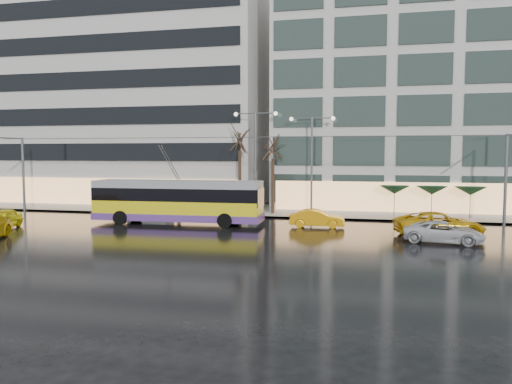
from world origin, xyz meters
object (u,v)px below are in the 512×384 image
(street_lamp_near, at_px, (256,148))
(trolleybus, at_px, (178,203))
(bus_shelter, at_px, (148,191))
(taxi_a, at_px, (1,219))

(street_lamp_near, bearing_deg, trolleybus, -124.35)
(trolleybus, relative_size, bus_shelter, 3.18)
(trolleybus, relative_size, taxi_a, 3.09)
(trolleybus, bearing_deg, taxi_a, -154.78)
(trolleybus, distance_m, taxi_a, 12.79)
(bus_shelter, relative_size, taxi_a, 0.97)
(trolleybus, distance_m, bus_shelter, 8.83)
(taxi_a, bearing_deg, street_lamp_near, 21.72)
(trolleybus, relative_size, street_lamp_near, 1.48)
(trolleybus, height_order, street_lamp_near, street_lamp_near)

